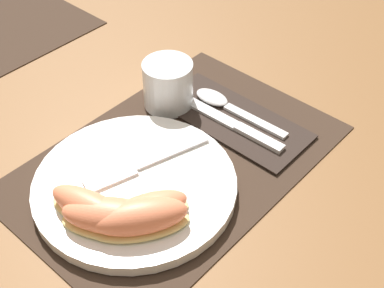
# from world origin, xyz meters

# --- Properties ---
(ground_plane) EXTENTS (3.00, 3.00, 0.00)m
(ground_plane) POSITION_xyz_m (0.00, 0.00, 0.00)
(ground_plane) COLOR brown
(placemat) EXTENTS (0.47, 0.31, 0.00)m
(placemat) POSITION_xyz_m (0.00, 0.00, 0.00)
(placemat) COLOR #38281E
(placemat) RESTS_ON ground_plane
(plate) EXTENTS (0.28, 0.28, 0.02)m
(plate) POSITION_xyz_m (-0.08, -0.00, 0.01)
(plate) COLOR white
(plate) RESTS_ON placemat
(juice_glass) EXTENTS (0.08, 0.08, 0.08)m
(juice_glass) POSITION_xyz_m (0.08, 0.10, 0.04)
(juice_glass) COLOR silver
(juice_glass) RESTS_ON placemat
(napkin) EXTENTS (0.11, 0.24, 0.00)m
(napkin) POSITION_xyz_m (0.12, -0.01, 0.01)
(napkin) COLOR #2D231E
(napkin) RESTS_ON placemat
(knife) EXTENTS (0.02, 0.21, 0.01)m
(knife) POSITION_xyz_m (0.11, -0.01, 0.01)
(knife) COLOR silver
(knife) RESTS_ON napkin
(spoon) EXTENTS (0.04, 0.17, 0.01)m
(spoon) POSITION_xyz_m (0.14, 0.02, 0.01)
(spoon) COLOR silver
(spoon) RESTS_ON napkin
(fork) EXTENTS (0.19, 0.07, 0.00)m
(fork) POSITION_xyz_m (-0.06, 0.01, 0.02)
(fork) COLOR silver
(fork) RESTS_ON plate
(citrus_wedge_0) EXTENTS (0.07, 0.14, 0.04)m
(citrus_wedge_0) POSITION_xyz_m (-0.16, -0.01, 0.04)
(citrus_wedge_0) COLOR #F4DB84
(citrus_wedge_0) RESTS_ON plate
(citrus_wedge_1) EXTENTS (0.12, 0.14, 0.04)m
(citrus_wedge_1) POSITION_xyz_m (-0.15, -0.04, 0.04)
(citrus_wedge_1) COLOR #F4DB84
(citrus_wedge_1) RESTS_ON plate
(citrus_wedge_2) EXTENTS (0.13, 0.11, 0.04)m
(citrus_wedge_2) POSITION_xyz_m (-0.13, -0.06, 0.04)
(citrus_wedge_2) COLOR #F4DB84
(citrus_wedge_2) RESTS_ON plate
(citrus_wedge_3) EXTENTS (0.12, 0.09, 0.03)m
(citrus_wedge_3) POSITION_xyz_m (-0.11, -0.06, 0.03)
(citrus_wedge_3) COLOR #F4DB84
(citrus_wedge_3) RESTS_ON plate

